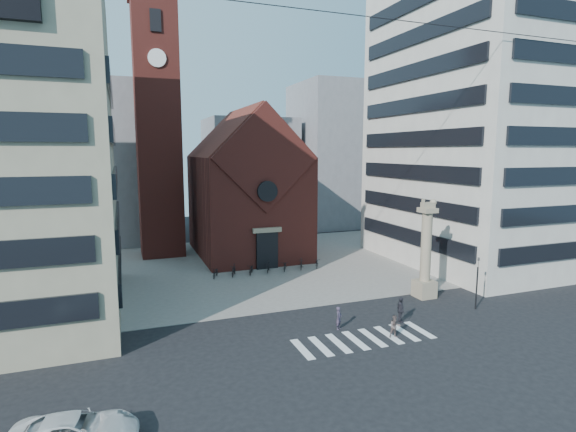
% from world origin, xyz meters
% --- Properties ---
extents(ground, '(120.00, 120.00, 0.00)m').
position_xyz_m(ground, '(0.00, 0.00, 0.00)').
color(ground, black).
rests_on(ground, ground).
extents(piazza, '(46.00, 30.00, 0.05)m').
position_xyz_m(piazza, '(0.00, 19.00, 0.03)').
color(piazza, gray).
rests_on(piazza, ground).
extents(zebra_crossing, '(10.20, 3.20, 0.01)m').
position_xyz_m(zebra_crossing, '(0.55, -3.00, 0.01)').
color(zebra_crossing, white).
rests_on(zebra_crossing, ground).
extents(church, '(12.00, 16.65, 18.00)m').
position_xyz_m(church, '(0.00, 25.04, 7.98)').
color(church, maroon).
rests_on(church, ground).
extents(campanile, '(5.50, 5.50, 31.20)m').
position_xyz_m(campanile, '(-10.00, 28.00, 15.74)').
color(campanile, maroon).
rests_on(campanile, ground).
extents(building_right, '(18.00, 22.00, 32.00)m').
position_xyz_m(building_right, '(24.00, 12.00, 16.00)').
color(building_right, beige).
rests_on(building_right, ground).
extents(bg_block_left, '(16.00, 14.00, 22.00)m').
position_xyz_m(bg_block_left, '(-20.00, 40.00, 11.00)').
color(bg_block_left, gray).
rests_on(bg_block_left, ground).
extents(bg_block_mid, '(14.00, 12.00, 18.00)m').
position_xyz_m(bg_block_mid, '(6.00, 45.00, 9.00)').
color(bg_block_mid, gray).
rests_on(bg_block_mid, ground).
extents(bg_block_right, '(16.00, 14.00, 24.00)m').
position_xyz_m(bg_block_right, '(22.00, 42.00, 12.00)').
color(bg_block_right, gray).
rests_on(bg_block_right, ground).
extents(lion_column, '(1.63, 1.60, 8.68)m').
position_xyz_m(lion_column, '(10.01, 3.00, 3.46)').
color(lion_column, gray).
rests_on(lion_column, ground).
extents(traffic_light, '(0.13, 0.16, 4.30)m').
position_xyz_m(traffic_light, '(12.00, -1.00, 2.29)').
color(traffic_light, black).
rests_on(traffic_light, ground).
extents(pedestrian_0, '(0.72, 0.71, 1.67)m').
position_xyz_m(pedestrian_0, '(-0.29, -0.84, 0.84)').
color(pedestrian_0, '#3B3144').
rests_on(pedestrian_0, ground).
extents(pedestrian_1, '(0.89, 0.76, 1.58)m').
position_xyz_m(pedestrian_1, '(2.65, -3.51, 0.79)').
color(pedestrian_1, '#60504D').
rests_on(pedestrian_1, ground).
extents(pedestrian_2, '(0.74, 1.22, 1.94)m').
position_xyz_m(pedestrian_2, '(4.61, -1.30, 0.97)').
color(pedestrian_2, '#24232A').
rests_on(pedestrian_2, ground).
extents(scooter_0, '(1.41, 2.07, 1.03)m').
position_xyz_m(scooter_0, '(-5.96, 15.36, 0.56)').
color(scooter_0, black).
rests_on(scooter_0, piazza).
extents(scooter_1, '(1.25, 1.96, 1.14)m').
position_xyz_m(scooter_1, '(-4.09, 15.36, 0.62)').
color(scooter_1, black).
rests_on(scooter_1, piazza).
extents(scooter_2, '(1.41, 2.07, 1.03)m').
position_xyz_m(scooter_2, '(-2.22, 15.36, 0.56)').
color(scooter_2, black).
rests_on(scooter_2, piazza).
extents(scooter_3, '(1.25, 1.96, 1.14)m').
position_xyz_m(scooter_3, '(-0.35, 15.36, 0.62)').
color(scooter_3, black).
rests_on(scooter_3, piazza).
extents(scooter_4, '(1.41, 2.07, 1.03)m').
position_xyz_m(scooter_4, '(1.52, 15.36, 0.56)').
color(scooter_4, black).
rests_on(scooter_4, piazza).
extents(scooter_5, '(1.25, 1.96, 1.14)m').
position_xyz_m(scooter_5, '(3.38, 15.36, 0.62)').
color(scooter_5, black).
rests_on(scooter_5, piazza).
extents(scooter_6, '(1.41, 2.07, 1.03)m').
position_xyz_m(scooter_6, '(5.25, 15.36, 0.56)').
color(scooter_6, black).
rests_on(scooter_6, piazza).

